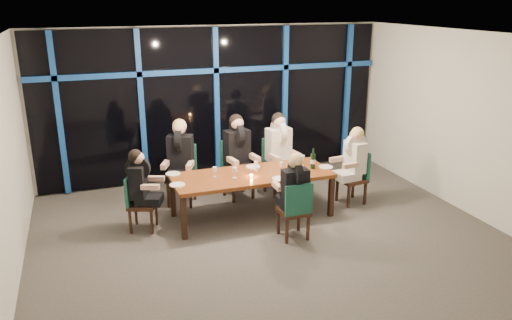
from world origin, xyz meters
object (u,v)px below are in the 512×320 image
at_px(chair_far_right, 277,162).
at_px(diner_far_right, 280,142).
at_px(diner_far_left, 180,150).
at_px(diner_far_mid, 238,145).
at_px(chair_far_left, 182,171).
at_px(chair_end_left, 137,200).
at_px(chair_near_mid, 296,208).
at_px(diner_end_right, 353,154).
at_px(diner_near_mid, 294,183).
at_px(water_pitcher, 295,166).
at_px(chair_end_right, 356,174).
at_px(diner_end_left, 140,178).
at_px(chair_far_mid, 236,165).
at_px(wine_bottle, 313,161).
at_px(dining_table, 252,178).

bearing_deg(chair_far_right, diner_far_right, -90.00).
bearing_deg(diner_far_right, diner_far_left, 168.59).
height_order(diner_far_mid, diner_far_right, diner_far_mid).
height_order(chair_far_left, chair_far_right, chair_far_right).
distance_m(chair_end_left, diner_far_left, 1.27).
relative_size(chair_far_right, chair_near_mid, 1.13).
relative_size(diner_end_right, diner_near_mid, 1.02).
distance_m(chair_end_left, water_pitcher, 2.60).
bearing_deg(chair_near_mid, chair_end_right, -148.21).
bearing_deg(diner_near_mid, diner_end_left, -26.13).
bearing_deg(chair_far_mid, diner_end_right, -38.18).
xyz_separation_m(diner_end_left, diner_end_right, (3.62, -0.16, 0.04)).
relative_size(diner_end_right, wine_bottle, 2.59).
height_order(chair_near_mid, diner_far_right, diner_far_right).
relative_size(diner_far_right, diner_end_right, 1.10).
bearing_deg(chair_far_right, diner_far_mid, 174.03).
bearing_deg(chair_end_left, diner_far_left, -25.24).
xyz_separation_m(chair_near_mid, diner_far_left, (-1.32, 1.96, 0.47)).
xyz_separation_m(chair_far_right, diner_far_left, (-1.79, 0.05, 0.41)).
bearing_deg(diner_end_left, dining_table, -71.72).
relative_size(dining_table, diner_end_left, 2.97).
bearing_deg(water_pitcher, diner_end_right, -15.93).
xyz_separation_m(chair_end_right, diner_far_right, (-1.12, 0.84, 0.47)).
bearing_deg(chair_far_mid, water_pitcher, -66.10).
xyz_separation_m(dining_table, water_pitcher, (0.72, -0.11, 0.16)).
relative_size(chair_far_mid, chair_near_mid, 1.14).
bearing_deg(diner_far_left, chair_far_mid, 25.34).
distance_m(dining_table, chair_near_mid, 1.09).
bearing_deg(diner_far_left, chair_far_left, 90.00).
height_order(diner_end_left, diner_end_right, diner_end_right).
relative_size(chair_far_right, chair_end_right, 1.10).
height_order(chair_end_left, diner_far_mid, diner_far_mid).
bearing_deg(wine_bottle, diner_end_left, 175.83).
distance_m(dining_table, diner_near_mid, 1.02).
bearing_deg(chair_near_mid, diner_far_right, -104.41).
relative_size(chair_far_left, wine_bottle, 2.92).
xyz_separation_m(chair_far_mid, diner_far_right, (0.78, -0.16, 0.41)).
distance_m(dining_table, diner_far_mid, 0.93).
relative_size(diner_far_left, diner_far_right, 1.00).
distance_m(chair_end_right, diner_far_right, 1.48).
bearing_deg(chair_near_mid, diner_far_left, -55.61).
xyz_separation_m(chair_end_right, diner_end_left, (-3.70, 0.15, 0.33)).
bearing_deg(diner_far_mid, diner_far_right, -14.60).
bearing_deg(chair_far_right, diner_end_left, -170.23).
bearing_deg(chair_far_left, dining_table, -22.83).
relative_size(chair_far_right, chair_end_left, 1.16).
distance_m(chair_end_left, diner_far_mid, 2.09).
bearing_deg(chair_near_mid, diner_end_right, -147.12).
distance_m(dining_table, chair_far_left, 1.40).
xyz_separation_m(chair_far_mid, chair_far_right, (0.77, -0.07, -0.01)).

